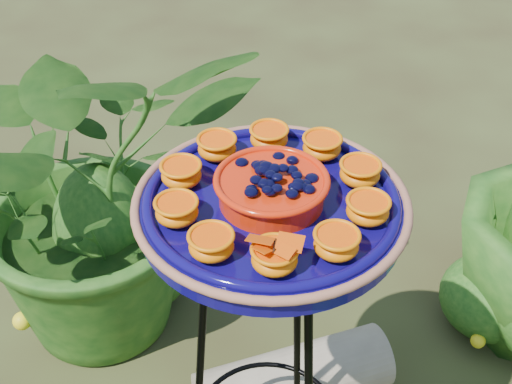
% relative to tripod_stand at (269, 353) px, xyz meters
% --- Properties ---
extents(tripod_stand, '(0.41, 0.41, 0.88)m').
position_rel_tripod_stand_xyz_m(tripod_stand, '(0.00, 0.00, 0.00)').
color(tripod_stand, black).
rests_on(tripod_stand, ground).
extents(feeder_dish, '(0.57, 0.57, 0.11)m').
position_rel_tripod_stand_xyz_m(feeder_dish, '(0.00, -0.00, 0.39)').
color(feeder_dish, '#0C064E').
rests_on(feeder_dish, tripod_stand).
extents(driftwood_log, '(0.55, 0.40, 0.17)m').
position_rel_tripod_stand_xyz_m(driftwood_log, '(0.04, 0.28, -0.45)').
color(driftwood_log, tan).
rests_on(driftwood_log, ground).
extents(shrub_back_left, '(1.15, 1.11, 0.98)m').
position_rel_tripod_stand_xyz_m(shrub_back_left, '(-0.55, 0.54, -0.05)').
color(shrub_back_left, '#164512').
rests_on(shrub_back_left, ground).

